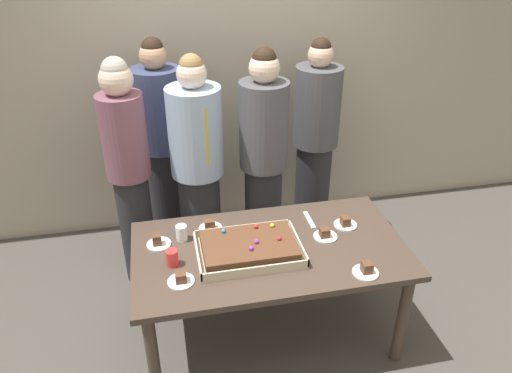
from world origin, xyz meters
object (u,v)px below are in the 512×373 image
person_serving_front (315,142)px  person_green_shirt_behind (198,171)px  party_table (270,259)px  plated_slice_far_right (325,234)px  plated_slice_center_back (210,226)px  drink_cup_middle (172,258)px  person_far_right_suit (129,172)px  person_left_edge_reaching (163,148)px  plated_slice_near_left (158,242)px  cake_server_utensil (309,220)px  sheet_cake (249,248)px  plated_slice_far_left (181,279)px  person_striped_tie_right (264,162)px  drink_cup_nearest (182,233)px  plated_slice_near_right (345,223)px  plated_slice_center_front (366,270)px

person_serving_front → person_green_shirt_behind: person_green_shirt_behind is taller
party_table → plated_slice_far_right: plated_slice_far_right is taller
plated_slice_center_back → drink_cup_middle: size_ratio=1.50×
person_far_right_suit → person_left_edge_reaching: 0.45m
plated_slice_near_left → cake_server_utensil: size_ratio=0.75×
party_table → person_green_shirt_behind: person_green_shirt_behind is taller
sheet_cake → plated_slice_far_left: size_ratio=4.13×
party_table → person_striped_tie_right: size_ratio=0.95×
cake_server_utensil → person_striped_tie_right: person_striped_tie_right is taller
plated_slice_far_left → plated_slice_center_back: bearing=65.1°
plated_slice_near_left → cake_server_utensil: (0.99, 0.07, -0.02)m
sheet_cake → person_left_edge_reaching: bearing=110.1°
drink_cup_nearest → person_serving_front: bearing=38.3°
person_serving_front → plated_slice_near_right: bearing=28.2°
plated_slice_far_right → person_far_right_suit: (-1.18, 0.77, 0.18)m
party_table → plated_slice_far_left: 0.60m
plated_slice_far_left → person_left_edge_reaching: bearing=91.0°
party_table → plated_slice_near_left: plated_slice_near_left is taller
person_striped_tie_right → person_left_edge_reaching: bearing=-100.9°
drink_cup_middle → person_far_right_suit: person_far_right_suit is taller
sheet_cake → plated_slice_far_right: size_ratio=4.13×
plated_slice_center_back → person_far_right_suit: person_far_right_suit is taller
plated_slice_near_right → plated_slice_near_left: bearing=178.2°
drink_cup_middle → person_striped_tie_right: (0.72, 0.82, 0.13)m
plated_slice_near_left → person_striped_tie_right: (0.80, 0.61, 0.16)m
plated_slice_far_left → drink_cup_nearest: bearing=84.8°
plated_slice_far_left → plated_slice_center_front: (1.03, -0.14, 0.00)m
drink_cup_nearest → drink_cup_middle: size_ratio=1.00×
plated_slice_near_left → drink_cup_middle: bearing=-70.6°
person_green_shirt_behind → person_striped_tie_right: person_striped_tie_right is taller
plated_slice_near_left → plated_slice_center_back: size_ratio=1.00×
plated_slice_center_front → person_serving_front: bearing=83.7°
person_striped_tie_right → drink_cup_middle: bearing=-22.7°
party_table → plated_slice_center_back: bearing=140.6°
plated_slice_far_left → drink_cup_middle: drink_cup_middle is taller
drink_cup_middle → cake_server_utensil: drink_cup_middle is taller
drink_cup_nearest → plated_slice_center_front: bearing=-28.7°
plated_slice_far_left → plated_slice_near_right: bearing=17.3°
sheet_cake → person_left_edge_reaching: person_left_edge_reaching is taller
plated_slice_near_left → plated_slice_near_right: 1.20m
plated_slice_center_back → person_serving_front: (0.96, 0.84, 0.13)m
plated_slice_far_left → plated_slice_near_left: bearing=106.4°
plated_slice_center_back → person_far_right_suit: (-0.49, 0.53, 0.17)m
plated_slice_far_left → person_far_right_suit: (-0.27, 1.01, 0.18)m
party_table → person_striped_tie_right: (0.13, 0.78, 0.27)m
drink_cup_middle → person_striped_tie_right: size_ratio=0.06×
person_striped_tie_right → plated_slice_center_front: bearing=35.5°
plated_slice_center_front → cake_server_utensil: bearing=104.4°
cake_server_utensil → plated_slice_near_left: bearing=-175.9°
sheet_cake → plated_slice_far_left: 0.45m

